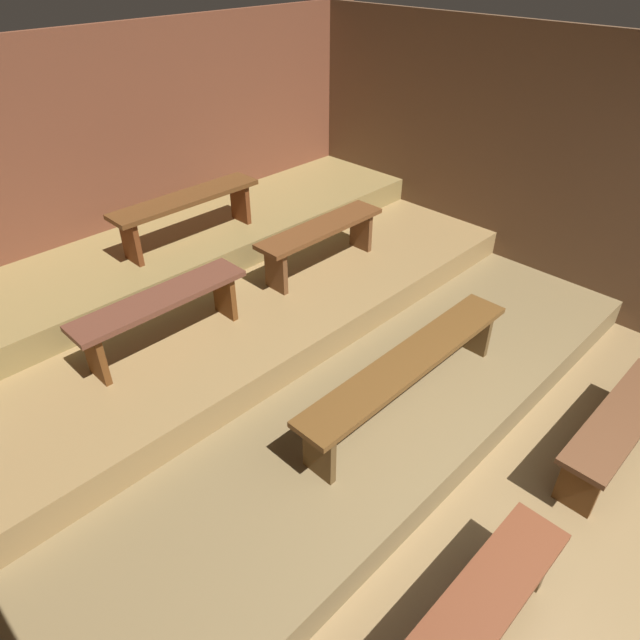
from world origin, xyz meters
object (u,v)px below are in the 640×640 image
Objects in this scene: bench_floor_right at (620,424)px; bench_lower_center at (410,366)px; bench_middle_right at (321,235)px; bench_middle_left at (162,307)px; bench_upper_center at (187,206)px; bench_floor_left at (474,617)px.

bench_floor_right is 1.49m from bench_lower_center.
bench_floor_right is 1.03× the size of bench_middle_right.
bench_lower_center is 1.87m from bench_middle_left.
bench_upper_center is (-0.08, 2.51, 0.48)m from bench_lower_center.
bench_upper_center is at bearing 91.88° from bench_lower_center.
bench_middle_left is (-0.98, 1.58, 0.23)m from bench_lower_center.
bench_middle_left reaches higher than bench_floor_left.
bench_upper_center reaches higher than bench_floor_left.
bench_floor_left is at bearing -122.25° from bench_middle_right.
bench_floor_left is 1.65m from bench_lower_center.
bench_upper_center reaches higher than bench_lower_center.
bench_middle_right is at bearing 0.00° from bench_middle_left.
bench_middle_right reaches higher than bench_lower_center.
bench_middle_left reaches higher than bench_lower_center.
bench_floor_right is 2.86m from bench_middle_right.
bench_floor_left is 2.86m from bench_middle_left.
bench_upper_center is at bearing 103.18° from bench_floor_right.
bench_middle_left is at bearing 121.87° from bench_lower_center.
bench_lower_center is (-0.79, 1.24, 0.26)m from bench_floor_right.
bench_floor_right is 3.92m from bench_upper_center.
bench_middle_left is at bearing 180.00° from bench_middle_right.
bench_middle_left is (0.08, 2.82, 0.49)m from bench_floor_left.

